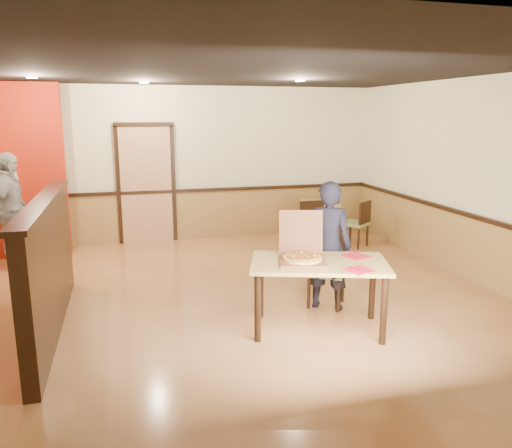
# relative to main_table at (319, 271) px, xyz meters

# --- Properties ---
(floor) EXTENTS (7.00, 7.00, 0.00)m
(floor) POSITION_rel_main_table_xyz_m (-0.77, 0.94, -0.66)
(floor) COLOR tan
(floor) RESTS_ON ground
(ceiling) EXTENTS (7.00, 7.00, 0.00)m
(ceiling) POSITION_rel_main_table_xyz_m (-0.77, 0.94, 2.14)
(ceiling) COLOR black
(ceiling) RESTS_ON wall_back
(wall_back) EXTENTS (7.00, 0.00, 7.00)m
(wall_back) POSITION_rel_main_table_xyz_m (-0.77, 4.44, 0.74)
(wall_back) COLOR beige
(wall_back) RESTS_ON floor
(wall_right) EXTENTS (0.00, 7.00, 7.00)m
(wall_right) POSITION_rel_main_table_xyz_m (2.73, 0.94, 0.74)
(wall_right) COLOR beige
(wall_right) RESTS_ON floor
(wainscot_back) EXTENTS (7.00, 0.04, 0.90)m
(wainscot_back) POSITION_rel_main_table_xyz_m (-0.77, 4.41, -0.21)
(wainscot_back) COLOR olive
(wainscot_back) RESTS_ON floor
(chair_rail_back) EXTENTS (7.00, 0.06, 0.06)m
(chair_rail_back) POSITION_rel_main_table_xyz_m (-0.77, 4.39, 0.26)
(chair_rail_back) COLOR black
(chair_rail_back) RESTS_ON wall_back
(wainscot_right) EXTENTS (0.04, 7.00, 0.90)m
(wainscot_right) POSITION_rel_main_table_xyz_m (2.70, 0.94, -0.21)
(wainscot_right) COLOR olive
(wainscot_right) RESTS_ON floor
(chair_rail_right) EXTENTS (0.06, 7.00, 0.06)m
(chair_rail_right) POSITION_rel_main_table_xyz_m (2.68, 0.94, 0.26)
(chair_rail_right) COLOR black
(chair_rail_right) RESTS_ON wall_right
(back_door) EXTENTS (0.90, 0.06, 2.10)m
(back_door) POSITION_rel_main_table_xyz_m (-1.57, 4.40, 0.39)
(back_door) COLOR tan
(back_door) RESTS_ON wall_back
(booth_partition) EXTENTS (0.20, 3.10, 1.44)m
(booth_partition) POSITION_rel_main_table_xyz_m (-2.77, 0.74, 0.08)
(booth_partition) COLOR black
(booth_partition) RESTS_ON floor
(red_accent_panel) EXTENTS (1.60, 0.20, 2.78)m
(red_accent_panel) POSITION_rel_main_table_xyz_m (-3.67, 3.94, 0.74)
(red_accent_panel) COLOR #A81F0C
(red_accent_panel) RESTS_ON floor
(spot_a) EXTENTS (0.14, 0.14, 0.02)m
(spot_a) POSITION_rel_main_table_xyz_m (-3.07, 2.74, 2.12)
(spot_a) COLOR beige
(spot_a) RESTS_ON ceiling
(spot_b) EXTENTS (0.14, 0.14, 0.02)m
(spot_b) POSITION_rel_main_table_xyz_m (-1.57, 3.44, 2.12)
(spot_b) COLOR beige
(spot_b) RESTS_ON ceiling
(spot_c) EXTENTS (0.14, 0.14, 0.02)m
(spot_c) POSITION_rel_main_table_xyz_m (0.63, 2.44, 2.12)
(spot_c) COLOR beige
(spot_c) RESTS_ON ceiling
(main_table) EXTENTS (1.61, 1.22, 0.77)m
(main_table) POSITION_rel_main_table_xyz_m (0.00, 0.00, 0.00)
(main_table) COLOR #AA8F47
(main_table) RESTS_ON floor
(diner_chair) EXTENTS (0.59, 0.59, 0.87)m
(diner_chair) POSITION_rel_main_table_xyz_m (0.40, 0.69, -0.18)
(diner_chair) COLOR olive
(diner_chair) RESTS_ON floor
(side_chair_left) EXTENTS (0.45, 0.45, 0.89)m
(side_chair_left) POSITION_rel_main_table_xyz_m (1.05, 3.07, -0.17)
(side_chair_left) COLOR olive
(side_chair_left) RESTS_ON floor
(side_chair_right) EXTENTS (0.57, 0.57, 0.83)m
(side_chair_right) POSITION_rel_main_table_xyz_m (1.98, 3.09, -0.21)
(side_chair_right) COLOR olive
(side_chair_right) RESTS_ON floor
(side_table) EXTENTS (0.84, 0.84, 0.72)m
(side_table) POSITION_rel_main_table_xyz_m (1.50, 3.68, -0.11)
(side_table) COLOR #AA8F47
(side_table) RESTS_ON floor
(diner) EXTENTS (0.68, 0.62, 1.55)m
(diner) POSITION_rel_main_table_xyz_m (0.34, 0.56, 0.12)
(diner) COLOR black
(diner) RESTS_ON floor
(passerby) EXTENTS (0.59, 1.09, 1.76)m
(passerby) POSITION_rel_main_table_xyz_m (-3.62, 3.29, 0.22)
(passerby) COLOR #9C9EA5
(passerby) RESTS_ON floor
(pizza_box) EXTENTS (0.61, 0.67, 0.50)m
(pizza_box) POSITION_rel_main_table_xyz_m (-0.17, 0.06, 0.17)
(pizza_box) COLOR brown
(pizza_box) RESTS_ON main_table
(pizza) EXTENTS (0.46, 0.46, 0.03)m
(pizza) POSITION_rel_main_table_xyz_m (-0.19, 0.01, 0.16)
(pizza) COLOR #E3AE52
(pizza) RESTS_ON pizza_box
(napkin_near) EXTENTS (0.31, 0.31, 0.01)m
(napkin_near) POSITION_rel_main_table_xyz_m (0.28, -0.38, 0.11)
(napkin_near) COLOR red
(napkin_near) RESTS_ON main_table
(napkin_far) EXTENTS (0.32, 0.32, 0.01)m
(napkin_far) POSITION_rel_main_table_xyz_m (0.47, 0.08, 0.11)
(napkin_far) COLOR red
(napkin_far) RESTS_ON main_table
(condiment) EXTENTS (0.06, 0.06, 0.16)m
(condiment) POSITION_rel_main_table_xyz_m (1.58, 3.68, 0.14)
(condiment) COLOR #995D1B
(condiment) RESTS_ON side_table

